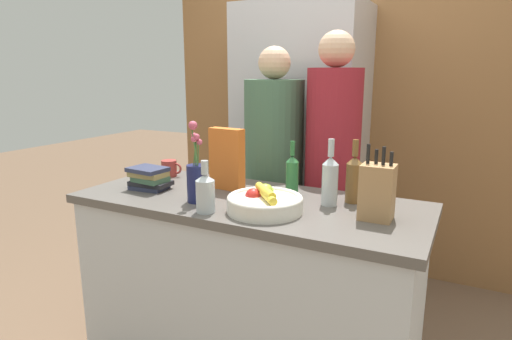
{
  "coord_description": "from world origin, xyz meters",
  "views": [
    {
      "loc": [
        0.9,
        -1.68,
        1.47
      ],
      "look_at": [
        0.0,
        0.08,
        1.02
      ],
      "focal_mm": 30.0,
      "sensor_mm": 36.0,
      "label": 1
    }
  ],
  "objects_px": {
    "knife_block": "(377,192)",
    "bottle_water": "(205,192)",
    "refrigerator": "(301,145)",
    "coffee_mug": "(170,168)",
    "person_at_sink": "(274,168)",
    "person_in_blue": "(332,164)",
    "bottle_vinegar": "(330,179)",
    "cereal_box": "(227,159)",
    "bottle_oil": "(354,178)",
    "book_stack": "(149,178)",
    "flower_vase": "(197,179)",
    "fruit_bowl": "(264,202)",
    "bottle_wine": "(292,174)"
  },
  "relations": [
    {
      "from": "fruit_bowl",
      "to": "person_in_blue",
      "type": "bearing_deg",
      "value": 85.97
    },
    {
      "from": "bottle_water",
      "to": "person_at_sink",
      "type": "relative_size",
      "value": 0.14
    },
    {
      "from": "bottle_oil",
      "to": "person_at_sink",
      "type": "xyz_separation_m",
      "value": [
        -0.6,
        0.45,
        -0.11
      ]
    },
    {
      "from": "book_stack",
      "to": "person_at_sink",
      "type": "relative_size",
      "value": 0.13
    },
    {
      "from": "knife_block",
      "to": "person_in_blue",
      "type": "relative_size",
      "value": 0.18
    },
    {
      "from": "flower_vase",
      "to": "person_in_blue",
      "type": "relative_size",
      "value": 0.22
    },
    {
      "from": "refrigerator",
      "to": "knife_block",
      "type": "xyz_separation_m",
      "value": [
        0.78,
        -1.18,
        0.05
      ]
    },
    {
      "from": "refrigerator",
      "to": "bottle_water",
      "type": "xyz_separation_m",
      "value": [
        0.13,
        -1.42,
        0.03
      ]
    },
    {
      "from": "bottle_water",
      "to": "bottle_vinegar",
      "type": "bearing_deg",
      "value": 37.73
    },
    {
      "from": "refrigerator",
      "to": "person_in_blue",
      "type": "height_order",
      "value": "refrigerator"
    },
    {
      "from": "flower_vase",
      "to": "person_in_blue",
      "type": "height_order",
      "value": "person_in_blue"
    },
    {
      "from": "bottle_wine",
      "to": "bottle_water",
      "type": "bearing_deg",
      "value": -119.19
    },
    {
      "from": "cereal_box",
      "to": "bottle_wine",
      "type": "distance_m",
      "value": 0.34
    },
    {
      "from": "coffee_mug",
      "to": "bottle_vinegar",
      "type": "height_order",
      "value": "bottle_vinegar"
    },
    {
      "from": "flower_vase",
      "to": "bottle_vinegar",
      "type": "height_order",
      "value": "flower_vase"
    },
    {
      "from": "fruit_bowl",
      "to": "bottle_wine",
      "type": "relative_size",
      "value": 1.22
    },
    {
      "from": "cereal_box",
      "to": "bottle_oil",
      "type": "distance_m",
      "value": 0.63
    },
    {
      "from": "flower_vase",
      "to": "bottle_vinegar",
      "type": "distance_m",
      "value": 0.59
    },
    {
      "from": "bottle_water",
      "to": "person_in_blue",
      "type": "distance_m",
      "value": 0.93
    },
    {
      "from": "book_stack",
      "to": "bottle_water",
      "type": "distance_m",
      "value": 0.48
    },
    {
      "from": "refrigerator",
      "to": "person_at_sink",
      "type": "xyz_separation_m",
      "value": [
        0.04,
        -0.54,
        -0.05
      ]
    },
    {
      "from": "fruit_bowl",
      "to": "book_stack",
      "type": "relative_size",
      "value": 1.56
    },
    {
      "from": "cereal_box",
      "to": "bottle_water",
      "type": "height_order",
      "value": "cereal_box"
    },
    {
      "from": "coffee_mug",
      "to": "bottle_water",
      "type": "relative_size",
      "value": 0.55
    },
    {
      "from": "person_at_sink",
      "to": "person_in_blue",
      "type": "height_order",
      "value": "person_in_blue"
    },
    {
      "from": "fruit_bowl",
      "to": "person_in_blue",
      "type": "xyz_separation_m",
      "value": [
        0.05,
        0.77,
        0.02
      ]
    },
    {
      "from": "knife_block",
      "to": "person_in_blue",
      "type": "bearing_deg",
      "value": 120.61
    },
    {
      "from": "knife_block",
      "to": "bottle_oil",
      "type": "xyz_separation_m",
      "value": [
        -0.14,
        0.19,
        -0.0
      ]
    },
    {
      "from": "bottle_wine",
      "to": "bottle_oil",
      "type": "bearing_deg",
      "value": 4.21
    },
    {
      "from": "refrigerator",
      "to": "flower_vase",
      "type": "height_order",
      "value": "refrigerator"
    },
    {
      "from": "bottle_oil",
      "to": "person_in_blue",
      "type": "bearing_deg",
      "value": 117.69
    },
    {
      "from": "fruit_bowl",
      "to": "bottle_water",
      "type": "xyz_separation_m",
      "value": [
        -0.22,
        -0.12,
        0.05
      ]
    },
    {
      "from": "knife_block",
      "to": "bottle_water",
      "type": "height_order",
      "value": "knife_block"
    },
    {
      "from": "cereal_box",
      "to": "book_stack",
      "type": "xyz_separation_m",
      "value": [
        -0.34,
        -0.19,
        -0.1
      ]
    },
    {
      "from": "bottle_oil",
      "to": "book_stack",
      "type": "bearing_deg",
      "value": -165.47
    },
    {
      "from": "cereal_box",
      "to": "person_at_sink",
      "type": "distance_m",
      "value": 0.54
    },
    {
      "from": "bottle_vinegar",
      "to": "bottle_water",
      "type": "relative_size",
      "value": 1.34
    },
    {
      "from": "refrigerator",
      "to": "bottle_wine",
      "type": "height_order",
      "value": "refrigerator"
    },
    {
      "from": "fruit_bowl",
      "to": "person_at_sink",
      "type": "distance_m",
      "value": 0.82
    },
    {
      "from": "book_stack",
      "to": "flower_vase",
      "type": "bearing_deg",
      "value": -10.9
    },
    {
      "from": "cereal_box",
      "to": "person_in_blue",
      "type": "bearing_deg",
      "value": 54.39
    },
    {
      "from": "bottle_water",
      "to": "person_at_sink",
      "type": "bearing_deg",
      "value": 96.0
    },
    {
      "from": "book_stack",
      "to": "person_at_sink",
      "type": "height_order",
      "value": "person_at_sink"
    },
    {
      "from": "knife_block",
      "to": "bottle_water",
      "type": "bearing_deg",
      "value": -160.13
    },
    {
      "from": "coffee_mug",
      "to": "person_in_blue",
      "type": "height_order",
      "value": "person_in_blue"
    },
    {
      "from": "book_stack",
      "to": "bottle_wine",
      "type": "bearing_deg",
      "value": 18.72
    },
    {
      "from": "bottle_wine",
      "to": "person_in_blue",
      "type": "height_order",
      "value": "person_in_blue"
    },
    {
      "from": "knife_block",
      "to": "flower_vase",
      "type": "relative_size",
      "value": 0.81
    },
    {
      "from": "coffee_mug",
      "to": "book_stack",
      "type": "relative_size",
      "value": 0.6
    },
    {
      "from": "book_stack",
      "to": "bottle_oil",
      "type": "height_order",
      "value": "bottle_oil"
    }
  ]
}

